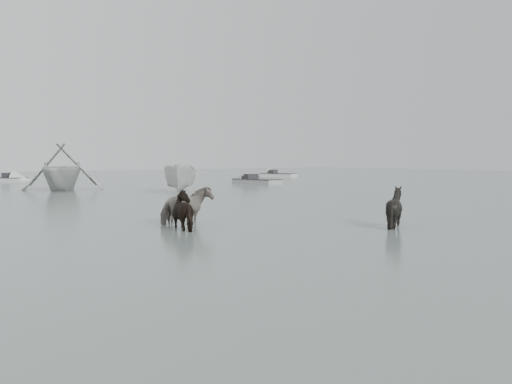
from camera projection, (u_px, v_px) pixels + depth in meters
ground at (274, 231)px, 15.44m from camera, size 140.00×140.00×0.00m
pony_pinto at (186, 201)px, 17.23m from camera, size 1.59×0.73×1.34m
pony_dark at (189, 205)px, 15.99m from camera, size 1.41×1.56×1.36m
pony_black at (395, 203)px, 16.38m from camera, size 1.47×1.36×1.41m
rowboat_trail at (62, 166)px, 34.44m from camera, size 6.78×7.16×2.98m
boat_small at (181, 177)px, 32.36m from camera, size 4.10×4.81×1.79m
skiff_port at (257, 179)px, 42.43m from camera, size 2.40×5.36×0.75m
skiff_mid at (1, 177)px, 45.72m from camera, size 4.75×4.90×0.75m
skiff_star at (278, 173)px, 56.99m from camera, size 3.48×4.95×0.75m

